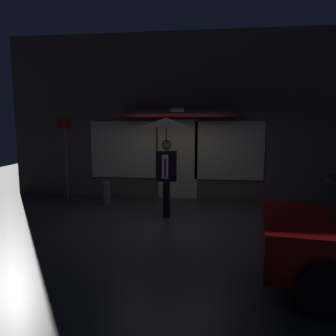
{
  "coord_description": "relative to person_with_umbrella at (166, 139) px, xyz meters",
  "views": [
    {
      "loc": [
        0.88,
        -6.75,
        2.13
      ],
      "look_at": [
        -0.04,
        0.34,
        1.11
      ],
      "focal_mm": 34.58,
      "sensor_mm": 36.0,
      "label": 1
    }
  ],
  "objects": [
    {
      "name": "building_facade",
      "position": [
        0.07,
        2.0,
        0.48
      ],
      "size": [
        9.64,
        1.0,
        4.54
      ],
      "color": "brown",
      "rests_on": "ground"
    },
    {
      "name": "person_with_umbrella",
      "position": [
        0.0,
        0.0,
        0.0
      ],
      "size": [
        1.17,
        1.17,
        2.22
      ],
      "rotation": [
        0.0,
        0.0,
        0.09
      ],
      "color": "black",
      "rests_on": "ground"
    },
    {
      "name": "street_sign_post",
      "position": [
        -2.78,
        0.93,
        -0.42
      ],
      "size": [
        0.4,
        0.07,
        2.36
      ],
      "color": "#595B60",
      "rests_on": "ground"
    },
    {
      "name": "ground_plane",
      "position": [
        0.07,
        -0.34,
        -1.76
      ],
      "size": [
        18.0,
        18.0,
        0.0
      ],
      "primitive_type": "plane",
      "color": "#38353A"
    },
    {
      "name": "sidewalk_bollard",
      "position": [
        -1.69,
        0.85,
        -1.47
      ],
      "size": [
        0.21,
        0.21,
        0.59
      ],
      "primitive_type": "cylinder",
      "color": "slate",
      "rests_on": "ground"
    }
  ]
}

